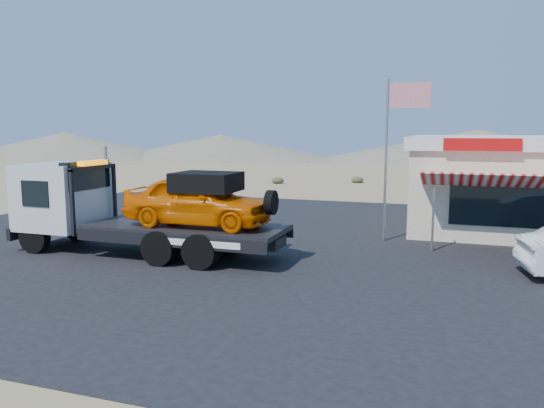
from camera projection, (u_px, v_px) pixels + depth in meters
name	position (u px, v px, depth m)	size (l,w,h in m)	color
ground	(221.00, 258.00, 17.39)	(120.00, 120.00, 0.00)	#9B7C58
asphalt_lot	(304.00, 244.00, 19.55)	(32.00, 24.00, 0.02)	black
tow_truck	(140.00, 205.00, 17.78)	(9.36, 2.78, 3.13)	black
jerky_store	(539.00, 183.00, 22.14)	(10.40, 9.97, 3.90)	#C5BA94
flagpole	(393.00, 141.00, 19.49)	(1.55, 0.10, 6.00)	#99999E
desert_scrub	(81.00, 196.00, 31.37)	(25.20, 33.73, 0.61)	#313C20
distant_hills	(323.00, 147.00, 71.91)	(126.00, 48.00, 4.20)	#726B59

